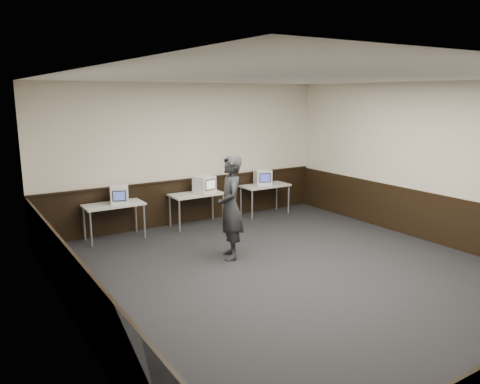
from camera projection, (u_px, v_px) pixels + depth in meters
name	position (u px, v px, depth m)	size (l,w,h in m)	color
floor	(297.00, 276.00, 7.73)	(8.00, 8.00, 0.00)	black
ceiling	(302.00, 77.00, 7.07)	(8.00, 8.00, 0.00)	white
back_wall	(188.00, 154.00, 10.70)	(7.00, 7.00, 0.00)	silver
left_wall	(71.00, 210.00, 5.56)	(8.00, 8.00, 0.00)	silver
right_wall	(437.00, 164.00, 9.23)	(8.00, 8.00, 0.00)	silver
wainscot_back	(189.00, 201.00, 10.91)	(6.98, 0.04, 1.00)	black
wainscot_left	(80.00, 296.00, 5.80)	(0.04, 7.98, 1.00)	black
wainscot_right	(432.00, 218.00, 9.45)	(0.04, 7.98, 1.00)	black
wainscot_rail	(189.00, 179.00, 10.79)	(6.98, 0.06, 0.04)	black
desk_left	(114.00, 207.00, 9.57)	(1.20, 0.60, 0.75)	beige
desk_center	(197.00, 196.00, 10.56)	(1.20, 0.60, 0.75)	beige
desk_right	(265.00, 188.00, 11.56)	(1.20, 0.60, 0.75)	beige
emac_left	(119.00, 195.00, 9.55)	(0.46, 0.47, 0.36)	white
emac_center	(204.00, 184.00, 10.57)	(0.48, 0.49, 0.39)	white
emac_right	(263.00, 177.00, 11.51)	(0.49, 0.50, 0.38)	white
person	(231.00, 208.00, 8.42)	(0.69, 0.45, 1.89)	#232529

